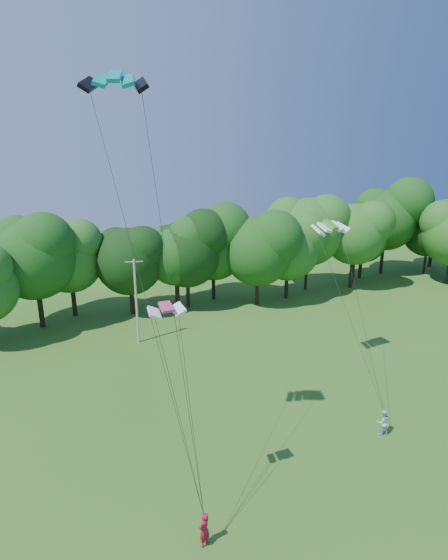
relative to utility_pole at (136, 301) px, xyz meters
name	(u,v)px	position (x,y,z in m)	size (l,w,h in m)	color
utility_pole	(136,301)	(0.00, 0.00, 0.00)	(1.64, 0.57, 8.44)	#B1B0A8
kite_flyer_left	(204,529)	(-2.50, -24.09, -3.40)	(0.68, 0.45, 1.87)	#A5152B
kite_flyer_right	(383,422)	(11.57, -20.95, -3.43)	(0.88, 0.68, 1.80)	#B2D8F7
kite_teal	(115,76)	(-4.19, -18.24, 17.21)	(3.13, 2.13, 0.70)	#049491
kite_green	(330,225)	(13.41, -11.52, 8.29)	(3.18, 1.63, 0.66)	green
kite_pink	(166,307)	(-3.30, -21.86, 7.38)	(1.67, 0.82, 0.31)	#CC386E
tree_back_center	(187,242)	(7.84, 7.45, 3.60)	(8.74, 8.74, 12.71)	black
tree_back_east	(357,233)	(32.36, 7.07, 2.80)	(7.85, 7.85, 11.42)	#341C14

